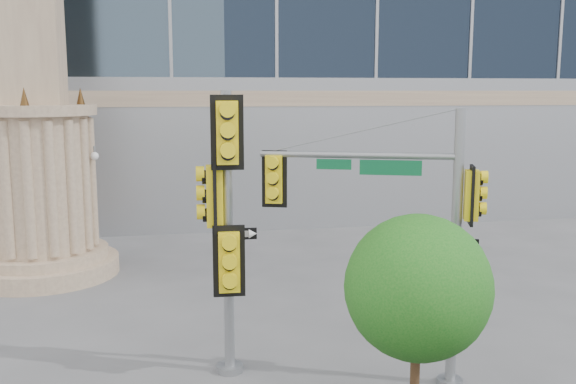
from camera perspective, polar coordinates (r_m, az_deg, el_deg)
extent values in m
cylinder|color=gray|center=(20.83, -20.86, -6.21)|extent=(4.40, 4.40, 0.50)
cylinder|color=gray|center=(20.73, -20.92, -5.14)|extent=(3.80, 3.80, 0.30)
cylinder|color=gray|center=(20.34, -21.25, 0.75)|extent=(3.00, 3.00, 4.00)
cylinder|color=gray|center=(20.16, -21.60, 6.80)|extent=(3.50, 3.50, 0.30)
cone|color=#472D14|center=(19.95, -17.97, 8.13)|extent=(0.24, 0.24, 0.50)
cylinder|color=slate|center=(13.05, 14.18, -15.98)|extent=(0.48, 0.48, 0.10)
cylinder|color=slate|center=(12.20, 14.64, -5.07)|extent=(0.19, 0.19, 5.19)
cylinder|color=slate|center=(11.87, 6.20, 3.27)|extent=(3.45, 1.37, 0.12)
cube|color=#0B5D32|center=(11.86, 9.10, 2.15)|extent=(1.07, 0.42, 0.28)
cube|color=yellow|center=(12.12, -1.21, 1.17)|extent=(0.53, 0.39, 1.08)
cube|color=yellow|center=(12.03, 15.99, -0.28)|extent=(0.39, 0.53, 1.08)
cube|color=black|center=(12.06, 14.72, -4.61)|extent=(0.76, 0.30, 0.26)
cube|color=maroon|center=(12.21, 14.60, -7.38)|extent=(0.27, 0.12, 0.40)
cylinder|color=slate|center=(13.22, -5.18, -15.32)|extent=(0.53, 0.53, 0.13)
cylinder|color=slate|center=(12.36, -5.35, -3.87)|extent=(0.20, 0.20, 5.51)
cube|color=yellow|center=(11.83, -5.44, 5.28)|extent=(0.62, 0.34, 1.38)
cube|color=yellow|center=(12.20, -6.54, -0.36)|extent=(0.34, 0.62, 1.38)
cube|color=yellow|center=(12.23, -5.27, -6.14)|extent=(0.62, 0.34, 1.38)
cube|color=black|center=(12.23, -4.40, -3.73)|extent=(0.68, 0.07, 0.22)
cylinder|color=#382314|center=(10.75, 11.20, -16.07)|extent=(0.15, 0.15, 1.96)
sphere|color=#155D16|center=(10.20, 11.46, -8.30)|extent=(2.28, 2.28, 2.28)
sphere|color=#155D16|center=(10.72, 13.31, -9.33)|extent=(1.41, 1.41, 1.41)
sphere|color=#155D16|center=(9.91, 9.94, -10.43)|extent=(1.19, 1.19, 1.19)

